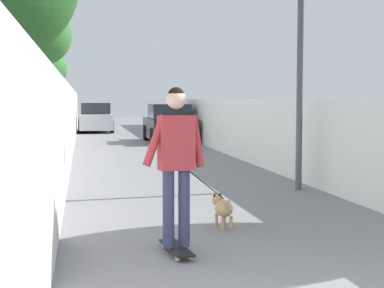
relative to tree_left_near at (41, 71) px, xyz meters
name	(u,v)px	position (x,y,z in m)	size (l,w,h in m)	color
ground_plane	(151,155)	(-5.00, -3.58, -2.81)	(80.00, 80.00, 0.00)	gray
wall_left	(65,125)	(-7.00, -1.05, -1.76)	(48.00, 0.30, 2.10)	silver
fence_right	(248,130)	(-7.00, -6.10, -1.94)	(48.00, 0.30, 1.74)	white
tree_left_near	(41,71)	(0.00, 0.00, 0.00)	(1.93, 1.93, 3.66)	brown
tree_left_mid	(38,36)	(-6.00, -0.33, 0.66)	(1.84, 1.84, 4.36)	#473523
lamp_post	(301,19)	(-12.37, -5.55, 0.42)	(0.36, 0.36, 4.79)	#4C4C51
skateboard	(176,248)	(-16.55, -2.52, -2.74)	(0.82, 0.30, 0.08)	black
person_skateboarder	(176,154)	(-16.55, -2.52, -1.68)	(0.27, 0.72, 1.78)	#333859
dog	(223,208)	(-15.33, -3.34, -2.54)	(1.50, 0.97, 1.06)	tan
car_near	(169,124)	(0.54, -4.95, -2.10)	(3.97, 1.80, 1.54)	black
car_far	(95,118)	(8.67, -2.20, -2.10)	(4.10, 1.80, 1.54)	silver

